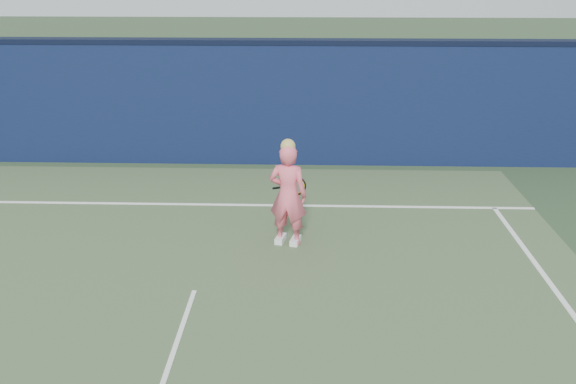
{
  "coord_description": "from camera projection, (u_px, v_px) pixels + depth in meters",
  "views": [
    {
      "loc": [
        1.46,
        -6.02,
        4.16
      ],
      "look_at": [
        1.2,
        2.51,
        0.85
      ],
      "focal_mm": 38.0,
      "sensor_mm": 36.0,
      "label": 1
    }
  ],
  "objects": [
    {
      "name": "court_lines",
      "position": [
        174.0,
        351.0,
        6.85
      ],
      "size": [
        11.0,
        12.04,
        0.01
      ],
      "color": "white",
      "rests_on": "court_surface"
    },
    {
      "name": "wall_cap",
      "position": [
        235.0,
        41.0,
        12.29
      ],
      "size": [
        24.0,
        0.42,
        0.1
      ],
      "primitive_type": "cube",
      "color": "black",
      "rests_on": "backstop_wall"
    },
    {
      "name": "ground",
      "position": [
        180.0,
        335.0,
        7.16
      ],
      "size": [
        80.0,
        80.0,
        0.0
      ],
      "primitive_type": "plane",
      "color": "#294228",
      "rests_on": "ground"
    },
    {
      "name": "backstop_wall",
      "position": [
        237.0,
        105.0,
        12.76
      ],
      "size": [
        24.0,
        0.4,
        2.5
      ],
      "primitive_type": "cube",
      "color": "#0B1734",
      "rests_on": "ground"
    },
    {
      "name": "player",
      "position": [
        288.0,
        195.0,
        9.17
      ],
      "size": [
        0.65,
        0.5,
        1.67
      ],
      "rotation": [
        0.0,
        0.0,
        2.91
      ],
      "color": "#F96078",
      "rests_on": "ground"
    },
    {
      "name": "racket",
      "position": [
        295.0,
        186.0,
        9.55
      ],
      "size": [
        0.55,
        0.24,
        0.31
      ],
      "rotation": [
        0.0,
        0.0,
        -0.45
      ],
      "color": "black",
      "rests_on": "ground"
    }
  ]
}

